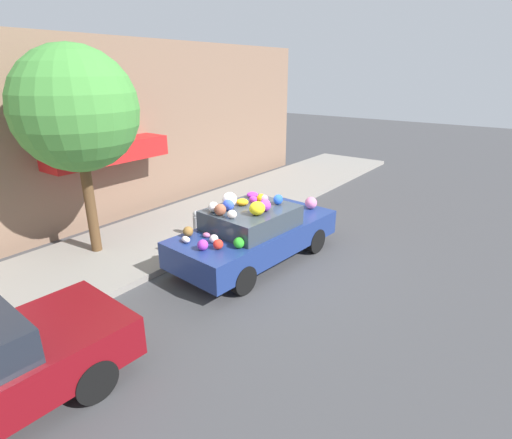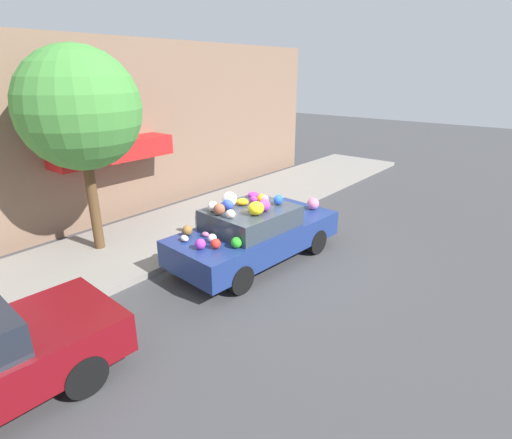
% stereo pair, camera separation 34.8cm
% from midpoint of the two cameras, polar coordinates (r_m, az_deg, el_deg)
% --- Properties ---
extents(ground_plane, '(60.00, 60.00, 0.00)m').
position_cam_midpoint_polar(ground_plane, '(9.64, -1.75, -5.57)').
color(ground_plane, '#424244').
extents(sidewalk_curb, '(24.00, 3.20, 0.14)m').
position_cam_midpoint_polar(sidewalk_curb, '(11.34, -12.52, -1.52)').
color(sidewalk_curb, gray).
rests_on(sidewalk_curb, ground).
extents(building_facade, '(18.00, 1.20, 5.12)m').
position_cam_midpoint_polar(building_facade, '(12.43, -20.45, 11.44)').
color(building_facade, '#846651').
rests_on(building_facade, ground).
extents(street_tree, '(2.68, 2.68, 4.65)m').
position_cam_midpoint_polar(street_tree, '(9.74, -25.32, 13.95)').
color(street_tree, brown).
rests_on(street_tree, sidewalk_curb).
extents(fire_hydrant, '(0.20, 0.20, 0.70)m').
position_cam_midpoint_polar(fire_hydrant, '(10.55, -9.39, -0.57)').
color(fire_hydrant, '#B2B2B7').
rests_on(fire_hydrant, sidewalk_curb).
extents(art_car, '(4.32, 2.09, 1.68)m').
position_cam_midpoint_polar(art_car, '(9.22, -1.26, -1.81)').
color(art_car, navy).
rests_on(art_car, ground).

